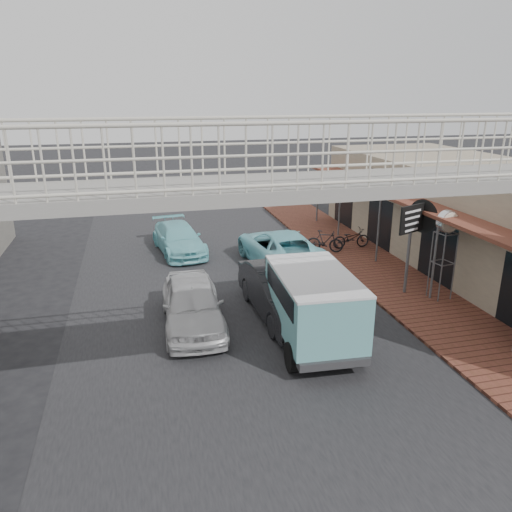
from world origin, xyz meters
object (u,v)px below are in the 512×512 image
angkot_van (311,297)px  arrow_sign (426,216)px  angkot_curb (280,248)px  motorcycle_far (325,241)px  street_clock (447,226)px  white_hatchback (192,304)px  dark_sedan (283,292)px  angkot_far (179,239)px  motorcycle_near (351,238)px

angkot_van → arrow_sign: size_ratio=1.40×
angkot_curb → arrow_sign: (4.10, -3.75, 1.97)m
angkot_curb → angkot_van: 6.63m
motorcycle_far → street_clock: (1.91, -5.75, 2.05)m
white_hatchback → motorcycle_far: size_ratio=2.75×
angkot_curb → angkot_van: bearing=76.1°
angkot_van → street_clock: size_ratio=1.48×
white_hatchback → street_clock: 8.62m
white_hatchback → arrow_sign: arrow_sign is taller
white_hatchback → motorcycle_far: bearing=43.7°
dark_sedan → white_hatchback: bearing=179.3°
white_hatchback → angkot_far: size_ratio=1.01×
street_clock → arrow_sign: bearing=88.0°
angkot_curb → motorcycle_far: size_ratio=3.36×
dark_sedan → motorcycle_near: size_ratio=2.84×
motorcycle_far → street_clock: size_ratio=0.52×
angkot_far → motorcycle_far: size_ratio=2.72×
motorcycle_far → angkot_far: bearing=101.3°
motorcycle_far → arrow_sign: 5.49m
motorcycle_far → arrow_sign: bearing=-132.3°
motorcycle_near → angkot_curb: bearing=108.4°
angkot_curb → angkot_far: size_ratio=1.24×
angkot_far → dark_sedan: bearing=-78.8°
motorcycle_far → street_clock: 6.39m
white_hatchback → angkot_curb: bearing=51.0°
dark_sedan → arrow_sign: size_ratio=1.50×
white_hatchback → angkot_curb: size_ratio=0.82×
street_clock → motorcycle_near: bearing=85.4°
angkot_van → motorcycle_far: (3.40, 7.51, -0.80)m
dark_sedan → motorcycle_far: bearing=54.8°
angkot_van → arrow_sign: 6.01m
angkot_far → motorcycle_far: 6.44m
white_hatchback → angkot_curb: white_hatchback is taller
white_hatchback → angkot_van: size_ratio=0.97×
white_hatchback → motorcycle_near: (7.86, 6.00, -0.20)m
angkot_curb → street_clock: street_clock is taller
angkot_van → angkot_far: bearing=109.9°
angkot_far → arrow_sign: (7.96, -6.51, 2.09)m
dark_sedan → arrow_sign: 5.82m
motorcycle_near → white_hatchback: bearing=127.0°
angkot_curb → street_clock: bearing=127.1°
motorcycle_far → angkot_van: bearing=-177.1°
angkot_far → street_clock: size_ratio=1.42×
motorcycle_near → street_clock: street_clock is taller
angkot_van → motorcycle_near: (4.75, 7.77, -0.83)m
street_clock → arrow_sign: 1.02m
motorcycle_near → street_clock: size_ratio=0.56×
street_clock → arrow_sign: size_ratio=0.94×
dark_sedan → angkot_van: 1.96m
white_hatchback → motorcycle_near: size_ratio=2.56×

